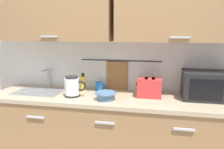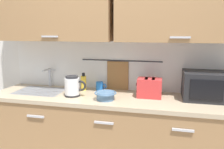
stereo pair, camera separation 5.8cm
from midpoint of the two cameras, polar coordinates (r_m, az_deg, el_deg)
The scene contains 9 objects.
counter_unit at distance 2.51m, azimuth -0.99°, elevation -15.18°, with size 2.53×0.64×0.90m.
back_wall_assembly at distance 2.47m, azimuth 0.36°, elevation 10.07°, with size 3.70×0.41×2.50m.
sink_faucet at distance 2.79m, azimuth -16.32°, elevation -0.13°, with size 0.09×0.17×0.22m.
microwave at distance 2.40m, azimuth 21.96°, elevation -2.50°, with size 0.46×0.35×0.27m.
electric_kettle at distance 2.35m, azimuth -10.54°, elevation -2.98°, with size 0.23×0.16×0.21m.
dish_soap_bottle at distance 2.57m, azimuth -7.88°, elevation -2.05°, with size 0.06×0.06×0.20m.
mug_near_sink at distance 2.56m, azimuth -3.81°, elevation -2.90°, with size 0.12×0.08×0.09m.
mixing_bowl at distance 2.21m, azimuth -2.30°, elevation -5.22°, with size 0.21×0.21×0.08m.
toaster at distance 2.33m, azimuth 8.65°, elevation -3.22°, with size 0.26×0.17×0.19m.
Camera 1 is at (0.45, -1.90, 1.57)m, focal length 36.63 mm.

